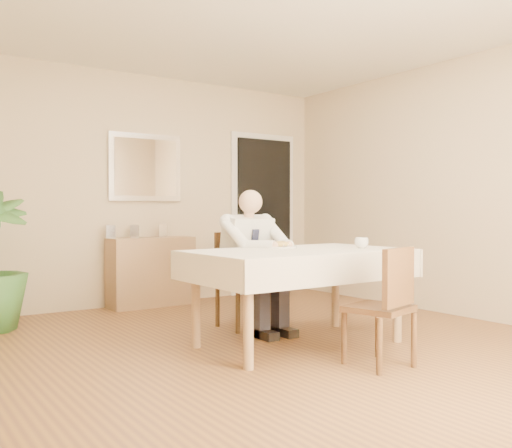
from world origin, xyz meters
TOP-DOWN VIEW (x-y plane):
  - room at (0.00, 0.00)m, footprint 5.00×5.02m
  - doorway at (1.55, 2.46)m, footprint 0.96×0.07m
  - mirror at (-0.07, 2.47)m, footprint 0.86×0.04m
  - dining_table at (0.14, -0.05)m, footprint 1.74×1.06m
  - chair_far at (0.14, 0.83)m, footprint 0.45×0.45m
  - chair_near at (0.21, -0.90)m, footprint 0.48×0.48m
  - seated_man at (0.14, 0.55)m, footprint 0.48×0.72m
  - plate at (0.15, 0.20)m, footprint 0.26×0.26m
  - food at (0.15, 0.20)m, footprint 0.14×0.14m
  - knife at (0.19, 0.14)m, footprint 0.01×0.13m
  - fork at (0.11, 0.14)m, footprint 0.01×0.13m
  - coffee_mug at (0.67, -0.20)m, footprint 0.14×0.14m
  - sideboard at (-0.07, 2.32)m, footprint 0.97×0.36m
  - photo_frame_left at (-0.54, 2.32)m, footprint 0.10×0.02m
  - photo_frame_center at (-0.26, 2.35)m, footprint 0.10×0.02m
  - photo_frame_right at (0.07, 2.32)m, footprint 0.10×0.02m

SIDE VIEW (x-z plane):
  - sideboard at x=-0.07m, z-range 0.00..0.76m
  - chair_near at x=0.21m, z-range 0.05..0.86m
  - chair_far at x=0.14m, z-range 0.05..0.91m
  - dining_table at x=0.14m, z-range 0.29..1.04m
  - seated_man at x=0.14m, z-range 0.07..1.31m
  - plate at x=0.15m, z-range 0.75..0.77m
  - knife at x=0.19m, z-range 0.77..0.78m
  - fork at x=0.11m, z-range 0.77..0.78m
  - food at x=0.15m, z-range 0.76..0.81m
  - coffee_mug at x=0.67m, z-range 0.75..0.84m
  - photo_frame_left at x=-0.54m, z-range 0.76..0.90m
  - photo_frame_center at x=-0.26m, z-range 0.76..0.90m
  - photo_frame_right at x=0.07m, z-range 0.76..0.90m
  - doorway at x=1.55m, z-range -0.05..2.05m
  - room at x=0.00m, z-range 0.00..2.60m
  - mirror at x=-0.07m, z-range 1.17..1.93m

